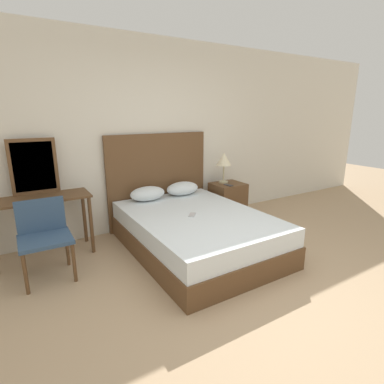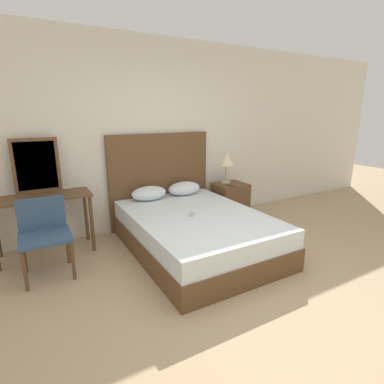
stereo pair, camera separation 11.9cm
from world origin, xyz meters
name	(u,v)px [view 2 (the right image)]	position (x,y,z in m)	size (l,w,h in m)	color
ground_plane	(255,309)	(0.00, 0.00, 0.00)	(16.00, 16.00, 0.00)	tan
wall_back	(148,136)	(0.00, 2.43, 1.35)	(10.00, 0.06, 2.70)	silver
bed	(196,232)	(0.14, 1.28, 0.24)	(1.50, 2.09, 0.48)	brown
headboard	(161,180)	(0.14, 2.35, 0.69)	(1.57, 0.05, 1.39)	brown
pillow_left	(149,193)	(-0.14, 2.12, 0.58)	(0.50, 0.31, 0.20)	silver
pillow_right	(184,188)	(0.42, 2.12, 0.58)	(0.50, 0.31, 0.20)	silver
phone_on_bed	(192,215)	(0.06, 1.26, 0.49)	(0.15, 0.16, 0.01)	#B7B7BC
nightstand	(230,201)	(1.20, 2.02, 0.29)	(0.49, 0.44, 0.58)	brown
table_lamp	(226,160)	(1.17, 2.10, 0.95)	(0.24, 0.24, 0.48)	tan
phone_on_nightstand	(231,185)	(1.12, 1.91, 0.59)	(0.09, 0.16, 0.01)	#232328
vanity_desk	(42,206)	(-1.50, 2.08, 0.61)	(1.10, 0.46, 0.74)	brown
vanity_mirror	(36,166)	(-1.50, 2.28, 1.06)	(0.52, 0.03, 0.66)	brown
chair	(44,231)	(-1.53, 1.58, 0.48)	(0.50, 0.46, 0.81)	#334C6B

